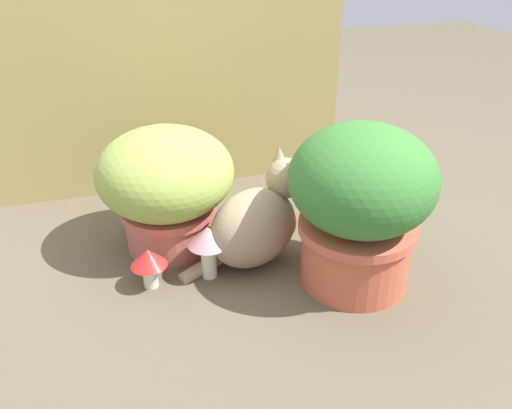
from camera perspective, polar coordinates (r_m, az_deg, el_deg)
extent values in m
plane|color=brown|center=(1.46, -7.57, -6.81)|extent=(6.00, 6.00, 0.00)
cube|color=tan|center=(1.76, -9.96, 15.37)|extent=(1.20, 0.03, 0.89)
cylinder|color=#BC6553|center=(1.53, -9.27, -2.22)|extent=(0.25, 0.25, 0.13)
cylinder|color=#C35F53|center=(1.51, -9.42, -0.52)|extent=(0.27, 0.27, 0.02)
ellipsoid|color=#92AE4B|center=(1.46, -9.78, 3.42)|extent=(0.38, 0.38, 0.24)
cylinder|color=#C3593E|center=(1.38, 10.60, -5.02)|extent=(0.27, 0.27, 0.17)
cylinder|color=#CA5A45|center=(1.34, 10.89, -2.36)|extent=(0.30, 0.30, 0.02)
ellipsoid|color=#377530|center=(1.28, 11.43, 2.69)|extent=(0.36, 0.36, 0.27)
ellipsoid|color=tan|center=(1.41, -0.27, -2.55)|extent=(0.30, 0.26, 0.22)
ellipsoid|color=beige|center=(1.47, 2.73, -1.68)|extent=(0.10, 0.12, 0.11)
sphere|color=tan|center=(1.42, 3.25, 2.87)|extent=(0.14, 0.14, 0.11)
cone|color=tan|center=(1.42, 2.51, 5.53)|extent=(0.05, 0.05, 0.04)
cone|color=tan|center=(1.37, 4.15, 4.72)|extent=(0.05, 0.05, 0.04)
cylinder|color=tan|center=(1.44, -5.03, -6.34)|extent=(0.18, 0.10, 0.07)
cylinder|color=silver|center=(1.40, -5.10, -5.99)|extent=(0.04, 0.04, 0.10)
cone|color=pink|center=(1.36, -5.24, -3.36)|extent=(0.11, 0.11, 0.05)
cylinder|color=silver|center=(1.40, -11.33, -7.50)|extent=(0.04, 0.04, 0.07)
cone|color=red|center=(1.36, -11.55, -5.61)|extent=(0.09, 0.09, 0.05)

